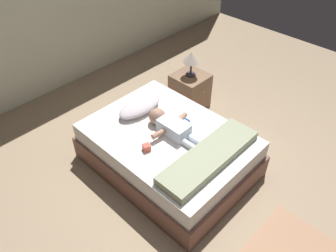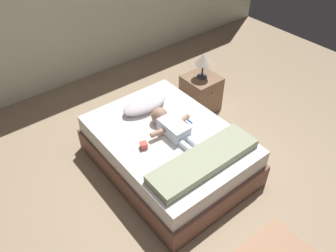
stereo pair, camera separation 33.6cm
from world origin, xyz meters
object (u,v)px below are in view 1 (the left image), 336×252
at_px(pillow, 140,106).
at_px(toy_block, 147,147).
at_px(toothbrush, 184,118).
at_px(nightstand, 190,91).
at_px(bed, 168,150).
at_px(baby, 169,125).
at_px(lamp, 191,58).

xyz_separation_m(pillow, toy_block, (-0.37, -0.51, -0.03)).
bearing_deg(toothbrush, toy_block, -174.31).
distance_m(toothbrush, nightstand, 0.88).
relative_size(bed, nightstand, 3.49).
bearing_deg(baby, nightstand, 29.19).
height_order(pillow, nightstand, pillow).
relative_size(bed, pillow, 3.16).
xyz_separation_m(pillow, lamp, (0.93, 0.06, 0.21)).
relative_size(nightstand, toy_block, 5.81).
relative_size(pillow, toy_block, 6.43).
bearing_deg(nightstand, baby, -150.81).
distance_m(pillow, lamp, 0.96).
distance_m(pillow, toothbrush, 0.51).
height_order(baby, toothbrush, baby).
distance_m(baby, nightstand, 1.12).
bearing_deg(pillow, baby, -91.65).
bearing_deg(baby, toy_block, -173.57).
distance_m(baby, toothbrush, 0.27).
relative_size(baby, toy_block, 7.70).
height_order(bed, nightstand, nightstand).
height_order(bed, lamp, lamp).
distance_m(lamp, toy_block, 1.44).
bearing_deg(toy_block, toothbrush, 5.69).
height_order(bed, toy_block, toy_block).
xyz_separation_m(toothbrush, nightstand, (0.69, 0.51, -0.24)).
xyz_separation_m(baby, nightstand, (0.94, 0.53, -0.30)).
distance_m(bed, nightstand, 1.13).
bearing_deg(toothbrush, pillow, 118.85).
bearing_deg(lamp, pillow, -176.29).
relative_size(bed, baby, 2.64).
xyz_separation_m(lamp, toy_block, (-1.31, -0.57, -0.23)).
distance_m(bed, toothbrush, 0.40).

